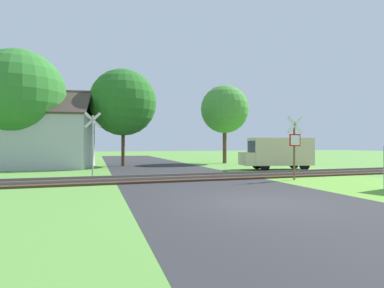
% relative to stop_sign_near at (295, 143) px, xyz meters
% --- Properties ---
extents(ground_plane, '(160.00, 160.00, 0.00)m').
position_rel_stop_sign_near_xyz_m(ground_plane, '(-4.88, -4.64, -1.83)').
color(ground_plane, '#5B933D').
extents(road_asphalt, '(7.38, 80.00, 0.01)m').
position_rel_stop_sign_near_xyz_m(road_asphalt, '(-4.88, -2.64, -1.82)').
color(road_asphalt, '#2D2D30').
rests_on(road_asphalt, ground).
extents(rail_track, '(60.00, 2.60, 0.22)m').
position_rel_stop_sign_near_xyz_m(rail_track, '(-4.88, 2.11, -1.77)').
color(rail_track, '#422D1E').
rests_on(rail_track, ground).
extents(stop_sign_near, '(0.88, 0.17, 3.20)m').
position_rel_stop_sign_near_xyz_m(stop_sign_near, '(0.00, 0.00, 0.00)').
color(stop_sign_near, brown).
rests_on(stop_sign_near, ground).
extents(crossing_sign_far, '(0.88, 0.13, 3.52)m').
position_rel_stop_sign_near_xyz_m(crossing_sign_far, '(-9.61, 4.19, 0.20)').
color(crossing_sign_far, '#9E9EA5').
rests_on(crossing_sign_far, ground).
extents(house, '(7.74, 6.35, 6.01)m').
position_rel_stop_sign_near_xyz_m(house, '(-13.21, 12.64, 0.37)').
color(house, '#B7B7BC').
rests_on(house, ground).
extents(tree_left, '(6.32, 6.32, 8.66)m').
position_rel_stop_sign_near_xyz_m(tree_left, '(-14.72, 11.82, 3.66)').
color(tree_left, '#513823').
rests_on(tree_left, ground).
extents(tree_center, '(5.50, 5.50, 8.04)m').
position_rel_stop_sign_near_xyz_m(tree_center, '(-7.29, 12.74, 3.45)').
color(tree_center, '#513823').
rests_on(tree_center, ground).
extents(tree_right, '(4.61, 4.61, 7.52)m').
position_rel_stop_sign_near_xyz_m(tree_right, '(2.39, 13.86, 3.37)').
color(tree_right, '#513823').
rests_on(tree_right, ground).
extents(mail_truck, '(5.15, 2.71, 2.24)m').
position_rel_stop_sign_near_xyz_m(mail_truck, '(2.81, 5.65, -0.59)').
color(mail_truck, beige).
rests_on(mail_truck, ground).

